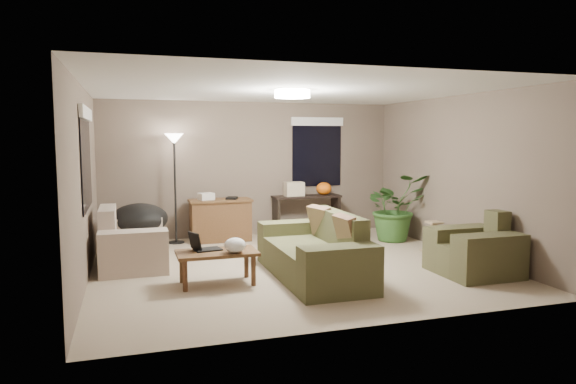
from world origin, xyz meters
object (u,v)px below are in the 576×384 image
object	(u,v)px
papasan_chair	(139,224)
floor_lamp	(174,152)
coffee_table	(217,256)
loveseat	(131,244)
cat_scratching_post	(434,239)
armchair	(475,252)
console_table	(306,212)
houseplant	(394,214)
main_sofa	(315,255)
desk	(220,220)

from	to	relation	value
papasan_chair	floor_lamp	world-z (taller)	floor_lamp
coffee_table	floor_lamp	xyz separation A→B (m)	(-0.26, 2.75, 1.24)
loveseat	cat_scratching_post	world-z (taller)	loveseat
coffee_table	cat_scratching_post	bearing A→B (deg)	12.03
armchair	console_table	distance (m)	3.60
armchair	console_table	world-z (taller)	armchair
papasan_chair	houseplant	xyz separation A→B (m)	(4.39, -0.31, 0.01)
main_sofa	papasan_chair	distance (m)	3.08
console_table	cat_scratching_post	distance (m)	2.52
desk	floor_lamp	world-z (taller)	floor_lamp
loveseat	papasan_chair	world-z (taller)	loveseat
houseplant	papasan_chair	bearing A→B (deg)	175.99
loveseat	floor_lamp	size ratio (longest dim) A/B	0.84
main_sofa	houseplant	world-z (taller)	houseplant
console_table	cat_scratching_post	world-z (taller)	console_table
main_sofa	floor_lamp	xyz separation A→B (m)	(-1.57, 2.79, 1.30)
main_sofa	console_table	xyz separation A→B (m)	(0.88, 2.86, 0.14)
armchair	desk	world-z (taller)	armchair
console_table	floor_lamp	bearing A→B (deg)	-178.21
armchair	cat_scratching_post	xyz separation A→B (m)	(0.24, 1.33, -0.08)
main_sofa	cat_scratching_post	xyz separation A→B (m)	(2.33, 0.81, -0.08)
main_sofa	console_table	distance (m)	3.00
armchair	floor_lamp	bearing A→B (deg)	137.88
desk	armchair	bearing A→B (deg)	-48.51
loveseat	desk	bearing A→B (deg)	40.53
main_sofa	armchair	bearing A→B (deg)	-14.04
papasan_chair	console_table	bearing A→B (deg)	12.83
desk	cat_scratching_post	size ratio (longest dim) A/B	2.20
main_sofa	desk	world-z (taller)	main_sofa
loveseat	console_table	bearing A→B (deg)	24.20
desk	cat_scratching_post	world-z (taller)	desk
desk	papasan_chair	xyz separation A→B (m)	(-1.40, -0.57, 0.09)
armchair	desk	distance (m)	4.35
loveseat	desk	xyz separation A→B (m)	(1.54, 1.32, 0.08)
armchair	console_table	bearing A→B (deg)	109.71
main_sofa	console_table	size ratio (longest dim) A/B	1.69
coffee_table	houseplant	bearing A→B (deg)	27.45
desk	console_table	bearing A→B (deg)	4.28
desk	floor_lamp	size ratio (longest dim) A/B	0.58
main_sofa	houseplant	xyz separation A→B (m)	(2.20, 1.85, 0.18)
loveseat	armchair	world-z (taller)	same
loveseat	coffee_table	distance (m)	1.72
floor_lamp	desk	bearing A→B (deg)	-3.59
armchair	houseplant	xyz separation A→B (m)	(0.10, 2.38, 0.17)
main_sofa	armchair	distance (m)	2.16
armchair	floor_lamp	xyz separation A→B (m)	(-3.66, 3.31, 1.30)
loveseat	console_table	world-z (taller)	loveseat
coffee_table	papasan_chair	bearing A→B (deg)	112.66
main_sofa	desk	xyz separation A→B (m)	(-0.79, 2.74, 0.08)
loveseat	console_table	xyz separation A→B (m)	(3.21, 1.44, 0.14)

